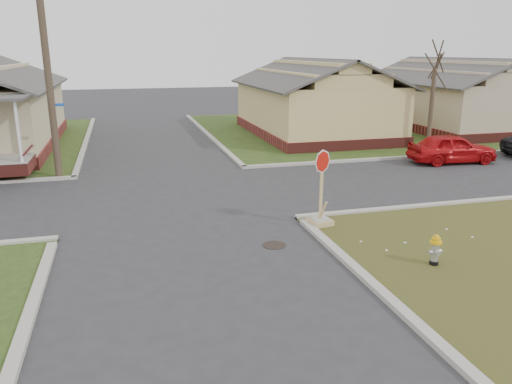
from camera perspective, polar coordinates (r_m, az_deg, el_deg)
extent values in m
plane|color=#2D2D30|center=(13.63, -7.46, -6.20)|extent=(120.00, 120.00, 0.00)
cube|color=#264017|center=(38.91, 22.49, 7.20)|extent=(37.00, 19.00, 0.05)
cylinder|color=black|center=(13.61, 2.10, -6.08)|extent=(0.64, 0.64, 0.01)
cube|color=maroon|center=(31.63, 6.54, 7.06)|extent=(7.20, 11.20, 0.60)
cube|color=#D6C17E|center=(31.43, 6.63, 9.95)|extent=(7.00, 11.00, 2.60)
cube|color=maroon|center=(36.50, 21.43, 7.25)|extent=(7.20, 11.20, 0.60)
cube|color=#C9B491|center=(36.32, 21.69, 9.74)|extent=(7.00, 11.00, 2.60)
cylinder|color=#3D3123|center=(21.61, -22.76, 13.12)|extent=(0.28, 0.28, 9.00)
cylinder|color=#3D3123|center=(27.72, 19.37, 8.90)|extent=(0.22, 0.22, 4.20)
cylinder|color=black|center=(13.05, 19.65, -7.59)|extent=(0.21, 0.21, 0.10)
cylinder|color=#B0B0B5|center=(12.95, 19.76, -6.49)|extent=(0.18, 0.18, 0.44)
sphere|color=#B0B0B5|center=(12.87, 19.86, -5.58)|extent=(0.18, 0.18, 0.18)
cylinder|color=#E7AC0C|center=(12.86, 19.87, -5.42)|extent=(0.29, 0.29, 0.06)
cylinder|color=#E7AC0C|center=(12.84, 19.90, -5.14)|extent=(0.21, 0.21, 0.10)
sphere|color=#E7AC0C|center=(12.82, 19.93, -4.89)|extent=(0.14, 0.14, 0.14)
cube|color=tan|center=(15.15, 7.32, -3.39)|extent=(0.63, 0.63, 0.15)
cube|color=#A9A49A|center=(15.12, 7.33, -3.04)|extent=(0.51, 0.51, 0.04)
cube|color=tan|center=(14.83, 7.47, 0.62)|extent=(0.09, 0.05, 2.14)
cylinder|color=#B6130C|center=(14.60, 7.64, 3.48)|extent=(0.57, 0.25, 0.61)
cylinder|color=white|center=(14.62, 7.62, 3.49)|extent=(0.65, 0.28, 0.69)
imported|color=#B50C10|center=(25.12, 21.48, 4.67)|extent=(4.16, 1.98, 1.37)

